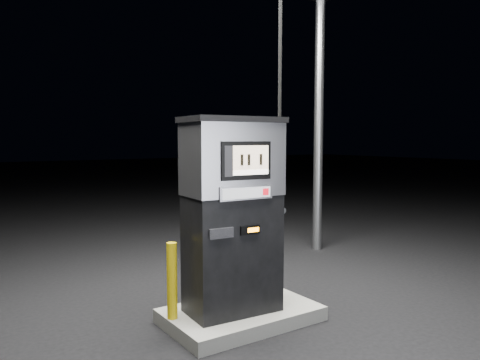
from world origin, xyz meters
TOP-DOWN VIEW (x-y plane):
  - ground at (0.00, 0.00)m, footprint 80.00×80.00m
  - pump_island at (0.00, 0.00)m, footprint 1.60×1.00m
  - fuel_dispenser at (-0.12, -0.02)m, footprint 1.14×0.67m
  - bollard_left at (-0.74, 0.15)m, footprint 0.11×0.11m
  - bollard_right at (0.55, 0.15)m, footprint 0.13×0.13m

SIDE VIEW (x-z plane):
  - ground at x=0.00m, z-range 0.00..0.00m
  - pump_island at x=0.00m, z-range 0.00..0.15m
  - bollard_left at x=-0.74m, z-range 0.15..0.93m
  - bollard_right at x=0.55m, z-range 0.15..0.97m
  - fuel_dispenser at x=-0.12m, z-range -0.91..3.30m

